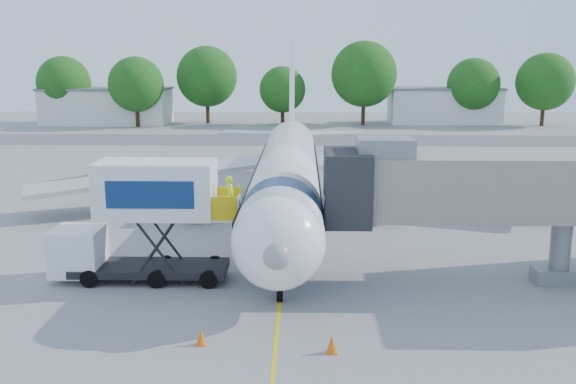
{
  "coord_description": "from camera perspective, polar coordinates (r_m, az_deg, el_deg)",
  "views": [
    {
      "loc": [
        0.92,
        -34.79,
        10.14
      ],
      "look_at": [
        0.19,
        -2.6,
        3.2
      ],
      "focal_mm": 40.0,
      "sensor_mm": 36.0,
      "label": 1
    }
  ],
  "objects": [
    {
      "name": "taxiway_strip",
      "position": [
        77.46,
        0.61,
        4.64
      ],
      "size": [
        120.0,
        10.0,
        0.01
      ],
      "primitive_type": "cube",
      "color": "#59595B",
      "rests_on": "ground"
    },
    {
      "name": "tree_b",
      "position": [
        93.76,
        -13.36,
        9.3
      ],
      "size": [
        7.73,
        7.73,
        9.85
      ],
      "color": "#382314",
      "rests_on": "ground"
    },
    {
      "name": "safety_cone_b",
      "position": [
        22.82,
        3.91,
        -13.37
      ],
      "size": [
        0.41,
        0.41,
        0.65
      ],
      "color": "#E4600C",
      "rests_on": "ground"
    },
    {
      "name": "tree_c",
      "position": [
        96.69,
        -7.22,
        10.14
      ],
      "size": [
        8.9,
        8.9,
        11.34
      ],
      "color": "#382314",
      "rests_on": "ground"
    },
    {
      "name": "tree_a",
      "position": [
        100.39,
        -19.32,
        9.13
      ],
      "size": [
        7.75,
        7.75,
        9.89
      ],
      "color": "#382314",
      "rests_on": "ground"
    },
    {
      "name": "tree_g",
      "position": [
        99.28,
        21.89,
        9.08
      ],
      "size": [
        8.13,
        8.13,
        10.36
      ],
      "color": "#382314",
      "rests_on": "ground"
    },
    {
      "name": "tree_f",
      "position": [
        97.76,
        16.15,
        9.17
      ],
      "size": [
        7.55,
        7.55,
        9.62
      ],
      "color": "#382314",
      "rests_on": "ground"
    },
    {
      "name": "safety_cone_a",
      "position": [
        23.56,
        -7.73,
        -12.67
      ],
      "size": [
        0.38,
        0.38,
        0.6
      ],
      "color": "#E4600C",
      "rests_on": "ground"
    },
    {
      "name": "guidance_line",
      "position": [
        36.24,
        -0.21,
        -4.07
      ],
      "size": [
        0.15,
        70.0,
        0.01
      ],
      "primitive_type": "cube",
      "color": "yellow",
      "rests_on": "ground"
    },
    {
      "name": "aircraft",
      "position": [
        39.58,
        -0.05,
        1.69
      ],
      "size": [
        34.17,
        37.73,
        11.35
      ],
      "color": "white",
      "rests_on": "ground"
    },
    {
      "name": "outbuilding_left",
      "position": [
        99.38,
        -15.76,
        7.4
      ],
      "size": [
        18.4,
        8.4,
        5.3
      ],
      "color": "silver",
      "rests_on": "ground"
    },
    {
      "name": "jet_bridge",
      "position": [
        29.25,
        15.27,
        0.3
      ],
      "size": [
        13.9,
        3.2,
        6.6
      ],
      "color": "gray",
      "rests_on": "ground"
    },
    {
      "name": "ground",
      "position": [
        36.24,
        -0.21,
        -4.08
      ],
      "size": [
        160.0,
        160.0,
        0.0
      ],
      "primitive_type": "plane",
      "color": "gray",
      "rests_on": "ground"
    },
    {
      "name": "outbuilding_right",
      "position": [
        99.34,
        13.67,
        7.51
      ],
      "size": [
        16.4,
        7.4,
        5.3
      ],
      "color": "silver",
      "rests_on": "ground"
    },
    {
      "name": "tree_d",
      "position": [
        93.39,
        -0.49,
        9.09
      ],
      "size": [
        6.65,
        6.65,
        8.48
      ],
      "color": "#382314",
      "rests_on": "ground"
    },
    {
      "name": "tree_e",
      "position": [
        94.32,
        6.78,
        10.37
      ],
      "size": [
        9.46,
        9.46,
        12.06
      ],
      "color": "#382314",
      "rests_on": "ground"
    },
    {
      "name": "catering_hiloader",
      "position": [
        29.63,
        -12.79,
        -2.57
      ],
      "size": [
        8.5,
        2.44,
        5.5
      ],
      "color": "black",
      "rests_on": "ground"
    }
  ]
}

